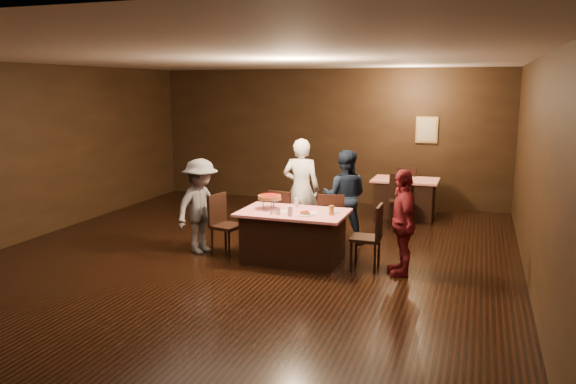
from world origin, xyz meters
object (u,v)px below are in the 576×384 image
object	(u,v)px
back_table	(405,198)
pizza_stand	(270,197)
chair_back_near	(400,200)
diner_grey_knit	(201,206)
glass_front_left	(290,211)
main_table	(293,236)
diner_white_jacket	(301,189)
glass_amber	(331,210)
chair_far_right	(332,221)
chair_far_left	(285,218)
chair_back_far	(409,188)
chair_end_left	(227,225)
diner_navy_hoodie	(345,196)
chair_end_right	(366,237)
plate_empty	(332,211)
glass_back	(296,203)
diner_red_shirt	(403,222)

from	to	relation	value
back_table	pizza_stand	size ratio (longest dim) A/B	3.42
back_table	chair_back_near	bearing A→B (deg)	-90.00
diner_grey_knit	glass_front_left	distance (m)	1.61
main_table	diner_white_jacket	xyz separation A→B (m)	(-0.29, 1.28, 0.49)
pizza_stand	glass_amber	bearing A→B (deg)	-5.71
chair_far_right	back_table	bearing A→B (deg)	-115.80
chair_far_left	chair_back_far	world-z (taller)	same
chair_end_left	glass_front_left	xyz separation A→B (m)	(1.15, -0.30, 0.37)
chair_end_left	diner_navy_hoodie	distance (m)	2.06
diner_grey_knit	chair_end_right	bearing A→B (deg)	-71.31
chair_back_far	plate_empty	distance (m)	4.07
back_table	diner_grey_knit	bearing A→B (deg)	-127.27
main_table	glass_front_left	world-z (taller)	glass_front_left
chair_back_far	glass_back	xyz separation A→B (m)	(-1.25, -3.86, 0.37)
diner_navy_hoodie	pizza_stand	world-z (taller)	diner_navy_hoodie
chair_far_right	pizza_stand	size ratio (longest dim) A/B	2.50
diner_white_jacket	glass_front_left	size ratio (longest dim) A/B	12.48
diner_white_jacket	chair_end_right	bearing A→B (deg)	131.56
main_table	chair_back_near	world-z (taller)	chair_back_near
main_table	chair_far_left	world-z (taller)	chair_far_left
chair_back_near	diner_grey_knit	size ratio (longest dim) A/B	0.63
chair_back_far	chair_far_left	bearing A→B (deg)	76.51
main_table	glass_amber	world-z (taller)	glass_amber
main_table	plate_empty	xyz separation A→B (m)	(0.55, 0.15, 0.39)
chair_back_near	glass_front_left	distance (m)	3.38
back_table	chair_far_right	distance (m)	2.92
diner_grey_knit	plate_empty	size ratio (longest dim) A/B	6.00
back_table	glass_amber	size ratio (longest dim) A/B	9.29
chair_back_near	main_table	bearing A→B (deg)	-123.98
glass_amber	chair_back_near	bearing A→B (deg)	78.27
main_table	back_table	xyz separation A→B (m)	(1.20, 3.56, 0.00)
chair_far_left	chair_back_near	distance (m)	2.65
chair_end_left	chair_end_right	bearing A→B (deg)	-76.50
chair_back_far	diner_red_shirt	world-z (taller)	diner_red_shirt
back_table	plate_empty	bearing A→B (deg)	-100.86
diner_grey_knit	glass_amber	bearing A→B (deg)	-72.46
chair_back_near	chair_back_far	distance (m)	1.30
pizza_stand	glass_back	world-z (taller)	pizza_stand
chair_back_far	chair_far_right	bearing A→B (deg)	88.44
chair_back_far	chair_end_left	bearing A→B (deg)	72.72
plate_empty	diner_grey_knit	bearing A→B (deg)	-174.86
back_table	plate_empty	size ratio (longest dim) A/B	5.20
chair_end_right	diner_red_shirt	bearing A→B (deg)	82.45
chair_back_far	diner_red_shirt	distance (m)	4.26
diner_grey_knit	plate_empty	bearing A→B (deg)	-66.98
diner_white_jacket	diner_grey_knit	size ratio (longest dim) A/B	1.16
glass_amber	chair_far_right	bearing A→B (deg)	104.04
diner_navy_hoodie	pizza_stand	xyz separation A→B (m)	(-0.88, -1.24, 0.16)
glass_front_left	glass_back	world-z (taller)	same
chair_end_right	glass_front_left	xyz separation A→B (m)	(-1.05, -0.30, 0.37)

